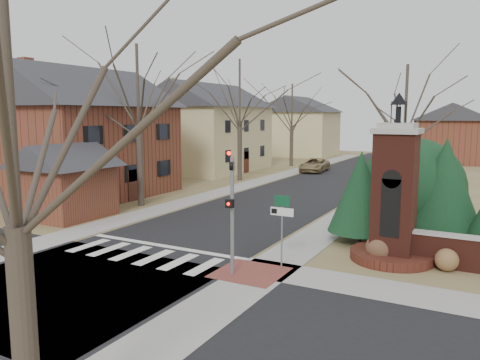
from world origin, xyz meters
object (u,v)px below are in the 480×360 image
Objects in this scene: traffic_signal_pole at (232,203)px; pickup_truck at (314,165)px; brick_gate_monument at (394,206)px; sign_post at (282,217)px; distant_car at (402,159)px.

pickup_truck is (-7.68, 30.42, -1.91)m from traffic_signal_pole.
traffic_signal_pole is 0.69× the size of brick_gate_monument.
pickup_truck is (-12.38, 26.00, -1.49)m from brick_gate_monument.
distant_car is at bearing 93.22° from sign_post.
brick_gate_monument reaches higher than traffic_signal_pole.
brick_gate_monument is 1.36× the size of distant_car.
brick_gate_monument is at bearing -69.19° from pickup_truck.
brick_gate_monument reaches higher than sign_post.
pickup_truck is 12.09m from distant_car.
pickup_truck is 1.02× the size of distant_car.
traffic_signal_pole is 0.93× the size of pickup_truck.
traffic_signal_pole is 40.48m from distant_car.
brick_gate_monument reaches higher than distant_car.
pickup_truck is at bearing 49.41° from distant_car.
sign_post is 4.55m from brick_gate_monument.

